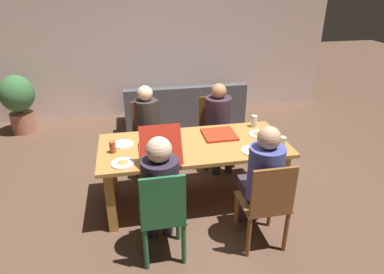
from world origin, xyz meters
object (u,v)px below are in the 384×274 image
(person_0, at_px, (219,119))
(chair_2, at_px, (266,203))
(plate_3, at_px, (259,134))
(couch, at_px, (184,109))
(dining_table, at_px, (194,152))
(plate_2, at_px, (123,144))
(plate_1, at_px, (123,163))
(person_3, at_px, (147,124))
(person_1, at_px, (160,186))
(pizza_box_1, at_px, (159,149))
(drinking_glass_1, at_px, (113,147))
(pizza_box_0, at_px, (219,134))
(chair_1, at_px, (163,215))
(plate_0, at_px, (253,150))
(drinking_glass_0, at_px, (282,142))
(chair_0, at_px, (216,127))
(potted_plant, at_px, (18,100))
(chair_3, at_px, (147,132))
(drinking_glass_2, at_px, (254,121))
(person_2, at_px, (262,175))

(person_0, height_order, chair_2, person_0)
(plate_3, bearing_deg, couch, 102.42)
(dining_table, distance_m, person_0, 0.92)
(plate_2, distance_m, couch, 2.51)
(plate_1, distance_m, couch, 2.90)
(plate_3, xyz_separation_m, couch, (-0.50, 2.27, -0.48))
(person_3, bearing_deg, couch, 64.20)
(person_0, xyz_separation_m, person_1, (-0.96, -1.52, 0.03))
(pizza_box_1, bearing_deg, person_3, 93.60)
(dining_table, relative_size, plate_1, 8.83)
(couch, bearing_deg, drinking_glass_1, -116.21)
(person_3, relative_size, pizza_box_0, 3.18)
(pizza_box_0, bearing_deg, chair_1, -127.54)
(plate_0, relative_size, drinking_glass_0, 2.31)
(chair_2, distance_m, plate_3, 1.05)
(chair_0, height_order, chair_2, chair_2)
(plate_3, xyz_separation_m, potted_plant, (-3.28, 2.44, -0.17))
(chair_3, height_order, plate_1, chair_3)
(drinking_glass_2, bearing_deg, person_0, 125.70)
(chair_1, bearing_deg, pizza_box_0, 52.46)
(chair_0, height_order, person_3, person_3)
(person_2, xyz_separation_m, chair_3, (-0.96, 1.69, -0.22))
(drinking_glass_0, bearing_deg, plate_3, 111.48)
(chair_2, xyz_separation_m, drinking_glass_0, (0.43, 0.65, 0.28))
(chair_2, height_order, drinking_glass_2, chair_2)
(plate_0, distance_m, drinking_glass_0, 0.36)
(drinking_glass_1, height_order, drinking_glass_2, drinking_glass_2)
(person_3, bearing_deg, plate_0, -45.88)
(chair_1, relative_size, pizza_box_0, 2.57)
(chair_2, xyz_separation_m, plate_0, (0.08, 0.60, 0.24))
(chair_1, distance_m, plate_3, 1.61)
(drinking_glass_2, bearing_deg, pizza_box_0, -161.05)
(chair_0, xyz_separation_m, plate_1, (-1.28, -1.21, 0.24))
(pizza_box_1, height_order, plate_1, pizza_box_1)
(chair_1, relative_size, couch, 0.46)
(plate_0, bearing_deg, person_3, 134.12)
(dining_table, xyz_separation_m, chair_1, (-0.46, -0.88, -0.13))
(potted_plant, bearing_deg, plate_3, -36.65)
(pizza_box_0, distance_m, potted_plant, 3.68)
(chair_2, xyz_separation_m, couch, (-0.20, 3.25, -0.24))
(couch, bearing_deg, chair_3, -118.22)
(chair_3, height_order, pizza_box_1, pizza_box_1)
(chair_3, xyz_separation_m, plate_3, (1.26, -0.85, 0.24))
(dining_table, distance_m, pizza_box_0, 0.39)
(person_2, bearing_deg, drinking_glass_1, 152.57)
(plate_3, height_order, potted_plant, potted_plant)
(person_2, bearing_deg, person_0, 90.00)
(drinking_glass_0, distance_m, potted_plant, 4.40)
(chair_3, height_order, plate_2, chair_3)
(plate_1, xyz_separation_m, couch, (1.08, 2.65, -0.48))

